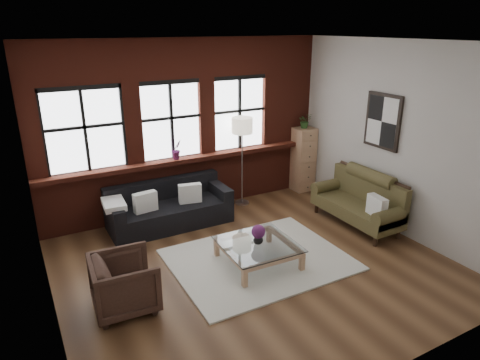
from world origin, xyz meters
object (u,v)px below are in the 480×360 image
armchair (125,283)px  vase (258,239)px  floor_lamp (242,158)px  vintage_settee (357,200)px  coffee_table (258,254)px  dark_sofa (170,205)px  drawer_chest (303,159)px

armchair → vase: (2.01, 0.09, 0.06)m
floor_lamp → vintage_settee: bearing=-54.7°
vintage_settee → coffee_table: 2.27m
dark_sofa → floor_lamp: 1.72m
armchair → dark_sofa: bearing=-29.8°
armchair → floor_lamp: bearing=-48.9°
vintage_settee → drawer_chest: 1.93m
vase → drawer_chest: bearing=42.1°
vintage_settee → coffee_table: (-2.23, -0.31, -0.30)m
drawer_chest → vase: bearing=-137.9°
coffee_table → drawer_chest: size_ratio=0.78×
floor_lamp → coffee_table: bearing=-113.3°
armchair → coffee_table: armchair is taller
drawer_chest → coffee_table: bearing=-137.9°
armchair → floor_lamp: floor_lamp is taller
dark_sofa → vintage_settee: (2.91, -1.60, 0.08)m
dark_sofa → vase: dark_sofa is taller
dark_sofa → vase: (0.68, -1.91, 0.03)m
vintage_settee → armchair: (-4.24, -0.40, -0.11)m
armchair → coffee_table: (2.01, 0.09, -0.19)m
coffee_table → vintage_settee: bearing=7.9°
dark_sofa → vase: 2.03m
vintage_settee → floor_lamp: floor_lamp is taller
armchair → vase: size_ratio=5.15×
vintage_settee → floor_lamp: 2.30m
dark_sofa → armchair: bearing=-123.5°
dark_sofa → floor_lamp: size_ratio=1.12×
vase → floor_lamp: (0.93, 2.15, 0.53)m
coffee_table → vase: (0.00, -0.00, 0.25)m
drawer_chest → floor_lamp: size_ratio=0.72×
dark_sofa → vintage_settee: 3.32m
drawer_chest → dark_sofa: bearing=-174.4°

